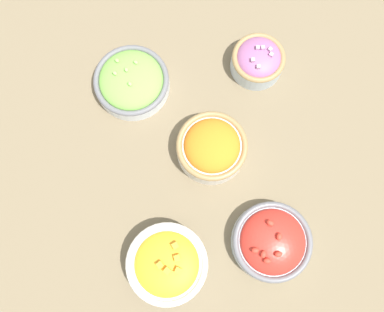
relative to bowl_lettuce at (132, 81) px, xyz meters
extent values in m
plane|color=#75664C|center=(0.17, 0.11, -0.03)|extent=(3.00, 3.00, 0.00)
cylinder|color=silver|center=(0.00, 0.00, -0.01)|extent=(0.16, 0.16, 0.03)
torus|color=slate|center=(0.00, 0.00, 0.01)|extent=(0.16, 0.16, 0.01)
ellipsoid|color=#7ABC4C|center=(0.00, 0.00, 0.01)|extent=(0.14, 0.14, 0.05)
ellipsoid|color=#99D166|center=(-0.01, -0.03, 0.03)|extent=(0.01, 0.01, 0.01)
ellipsoid|color=#99D166|center=(-0.04, -0.02, 0.03)|extent=(0.01, 0.01, 0.01)
ellipsoid|color=#99D166|center=(0.02, 0.00, 0.03)|extent=(0.01, 0.01, 0.01)
ellipsoid|color=#99D166|center=(-0.01, 0.00, 0.04)|extent=(0.01, 0.01, 0.01)
ellipsoid|color=#99D166|center=(-0.03, 0.02, 0.03)|extent=(0.01, 0.01, 0.01)
cylinder|color=#B2C1CC|center=(-0.02, 0.27, 0.00)|extent=(0.11, 0.11, 0.04)
torus|color=#997A4C|center=(-0.02, 0.27, 0.02)|extent=(0.11, 0.11, 0.01)
ellipsoid|color=#9E5B8E|center=(-0.02, 0.27, 0.02)|extent=(0.09, 0.09, 0.04)
cube|color=#C699C1|center=(-0.03, 0.28, 0.04)|extent=(0.01, 0.01, 0.01)
cube|color=#C699C1|center=(0.00, 0.25, 0.04)|extent=(0.01, 0.01, 0.01)
cube|color=#C699C1|center=(-0.01, 0.29, 0.04)|extent=(0.01, 0.01, 0.01)
cube|color=#C699C1|center=(-0.03, 0.27, 0.04)|extent=(0.01, 0.01, 0.01)
cube|color=#C699C1|center=(-0.02, 0.29, 0.04)|extent=(0.01, 0.01, 0.01)
cube|color=#C699C1|center=(0.01, 0.26, 0.04)|extent=(0.01, 0.01, 0.01)
cylinder|color=silver|center=(0.16, 0.15, 0.00)|extent=(0.14, 0.14, 0.05)
torus|color=#997A4C|center=(0.16, 0.15, 0.03)|extent=(0.14, 0.14, 0.01)
ellipsoid|color=orange|center=(0.16, 0.15, 0.03)|extent=(0.11, 0.11, 0.05)
cylinder|color=#B2C1CC|center=(0.38, 0.04, 0.00)|extent=(0.16, 0.16, 0.05)
torus|color=silver|center=(0.38, 0.04, 0.02)|extent=(0.16, 0.16, 0.01)
ellipsoid|color=orange|center=(0.38, 0.04, 0.02)|extent=(0.12, 0.12, 0.03)
cube|color=#F4A828|center=(0.39, 0.04, 0.05)|extent=(0.02, 0.02, 0.01)
cube|color=#F4A828|center=(0.35, 0.06, 0.04)|extent=(0.01, 0.01, 0.01)
cube|color=#F4A828|center=(0.39, 0.06, 0.04)|extent=(0.02, 0.02, 0.01)
cube|color=#F4A828|center=(0.38, 0.03, 0.05)|extent=(0.02, 0.02, 0.01)
cube|color=#F4A828|center=(0.37, 0.06, 0.05)|extent=(0.01, 0.01, 0.01)
cylinder|color=#B2C1CC|center=(0.36, 0.24, -0.01)|extent=(0.16, 0.16, 0.04)
torus|color=slate|center=(0.36, 0.24, 0.01)|extent=(0.16, 0.16, 0.01)
ellipsoid|color=red|center=(0.36, 0.24, 0.01)|extent=(0.13, 0.13, 0.05)
ellipsoid|color=red|center=(0.38, 0.22, 0.04)|extent=(0.02, 0.02, 0.01)
ellipsoid|color=red|center=(0.38, 0.25, 0.04)|extent=(0.01, 0.01, 0.01)
ellipsoid|color=red|center=(0.33, 0.24, 0.04)|extent=(0.02, 0.02, 0.01)
ellipsoid|color=red|center=(0.39, 0.22, 0.04)|extent=(0.01, 0.02, 0.01)
ellipsoid|color=red|center=(0.37, 0.21, 0.04)|extent=(0.01, 0.02, 0.01)
ellipsoid|color=red|center=(0.35, 0.25, 0.04)|extent=(0.02, 0.01, 0.01)
camera|label=1|loc=(0.36, 0.09, 0.85)|focal=40.00mm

